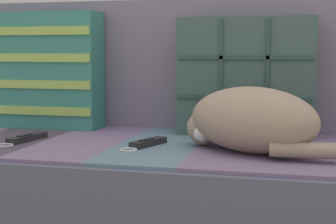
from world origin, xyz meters
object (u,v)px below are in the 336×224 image
at_px(throw_pillow_quilted, 246,77).
at_px(sleeping_cat, 248,121).
at_px(throw_pillow_striped, 40,70).
at_px(game_remote_near, 147,143).
at_px(game_remote_far, 26,138).
at_px(couch, 164,199).

bearing_deg(throw_pillow_quilted, sleeping_cat, -82.91).
bearing_deg(throw_pillow_striped, game_remote_near, -29.92).
height_order(throw_pillow_striped, game_remote_near, throw_pillow_striped).
height_order(sleeping_cat, game_remote_far, sleeping_cat).
distance_m(game_remote_near, game_remote_far, 0.39).
relative_size(throw_pillow_quilted, throw_pillow_striped, 0.99).
relative_size(game_remote_near, game_remote_far, 0.92).
xyz_separation_m(throw_pillow_quilted, game_remote_far, (-0.65, -0.29, -0.19)).
height_order(throw_pillow_quilted, game_remote_far, throw_pillow_quilted).
bearing_deg(throw_pillow_quilted, game_remote_far, -155.90).
xyz_separation_m(throw_pillow_striped, sleeping_cat, (0.78, -0.30, -0.12)).
xyz_separation_m(throw_pillow_quilted, game_remote_near, (-0.26, -0.28, -0.19)).
bearing_deg(game_remote_near, throw_pillow_quilted, 47.13).
bearing_deg(game_remote_near, sleeping_cat, -4.23).
distance_m(throw_pillow_quilted, game_remote_far, 0.74).
relative_size(couch, game_remote_near, 9.35).
relative_size(throw_pillow_striped, sleeping_cat, 1.02).
bearing_deg(sleeping_cat, couch, 155.43).
relative_size(throw_pillow_quilted, game_remote_far, 2.13).
distance_m(couch, throw_pillow_striped, 0.67).
xyz_separation_m(couch, game_remote_far, (-0.42, -0.11, 0.20)).
height_order(throw_pillow_striped, sleeping_cat, throw_pillow_striped).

